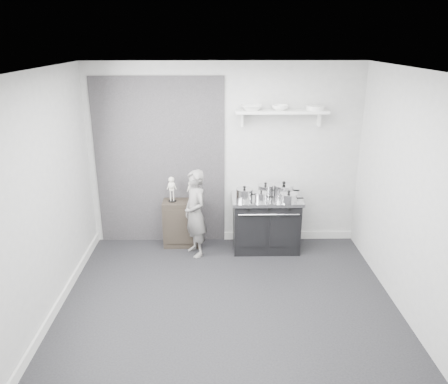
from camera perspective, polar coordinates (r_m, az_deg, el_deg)
The scene contains 16 objects.
ground at distance 5.37m, azimuth 0.46°, elevation -14.47°, with size 4.00×4.00×0.00m, color black.
room_shell at distance 4.79m, azimuth -0.60°, elevation 3.02°, with size 4.02×3.62×2.71m.
wall_shelf at distance 6.27m, azimuth 7.53°, elevation 10.29°, with size 1.30×0.26×0.24m.
stove at distance 6.51m, azimuth 5.49°, elevation -4.03°, with size 1.01×0.63×0.81m.
side_cabinet at distance 6.63m, azimuth -5.53°, elevation -4.07°, with size 0.55×0.32×0.71m, color black.
child at distance 6.22m, azimuth -3.77°, elevation -2.81°, with size 0.47×0.31×1.28m, color slate.
pot_front_left at distance 6.24m, azimuth 2.68°, elevation -0.24°, with size 0.33×0.24×0.20m.
pot_back_left at distance 6.44m, azimuth 5.43°, elevation 0.29°, with size 0.32×0.23×0.19m.
pot_back_right at distance 6.43m, azimuth 7.80°, elevation 0.26°, with size 0.38×0.29×0.22m.
pot_front_right at distance 6.19m, azimuth 8.43°, elevation -0.73°, with size 0.33×0.24×0.18m.
pot_front_center at distance 6.19m, azimuth 4.88°, elevation -0.59°, with size 0.27×0.18×0.16m.
skeleton_full at distance 6.43m, azimuth -6.85°, elevation 0.61°, with size 0.12×0.08×0.44m, color beige, non-canonical shape.
skeleton_torso at distance 6.42m, azimuth -4.35°, elevation 0.27°, with size 0.10×0.06×0.35m, color beige, non-canonical shape.
bowl_large at distance 6.20m, azimuth 3.63°, elevation 10.96°, with size 0.31×0.31×0.08m, color white.
bowl_small at distance 6.25m, azimuth 7.34°, elevation 10.90°, with size 0.23×0.23×0.07m, color white.
plate_stack at distance 6.34m, azimuth 11.85°, elevation 10.71°, with size 0.25×0.25×0.06m, color silver.
Camera 1 is at (-0.13, -4.44, 3.01)m, focal length 35.00 mm.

